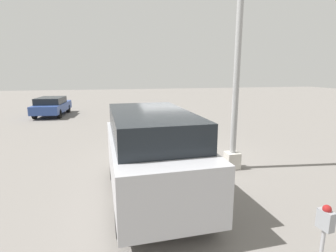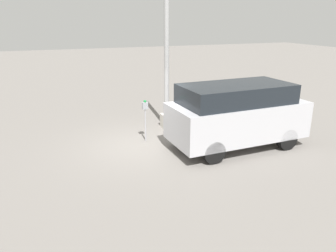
{
  "view_description": "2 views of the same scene",
  "coord_description": "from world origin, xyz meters",
  "px_view_note": "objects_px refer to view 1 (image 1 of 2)",
  "views": [
    {
      "loc": [
        9.24,
        -2.26,
        3.2
      ],
      "look_at": [
        0.3,
        -0.3,
        1.29
      ],
      "focal_mm": 28.0,
      "sensor_mm": 36.0,
      "label": 1
    },
    {
      "loc": [
        -3.12,
        -10.47,
        4.32
      ],
      "look_at": [
        0.53,
        -1.05,
        0.98
      ],
      "focal_mm": 35.0,
      "sensor_mm": 36.0,
      "label": 2
    }
  ],
  "objects_px": {
    "parking_meter_far": "(324,234)",
    "parking_meter_near": "(185,129)",
    "parked_van": "(152,152)",
    "lamp_post": "(236,94)",
    "car_distant": "(52,106)"
  },
  "relations": [
    {
      "from": "parking_meter_far",
      "to": "lamp_post",
      "type": "bearing_deg",
      "value": 158.76
    },
    {
      "from": "lamp_post",
      "to": "parked_van",
      "type": "relative_size",
      "value": 1.36
    },
    {
      "from": "parking_meter_near",
      "to": "lamp_post",
      "type": "xyz_separation_m",
      "value": [
        1.31,
        1.27,
        1.35
      ]
    },
    {
      "from": "parked_van",
      "to": "car_distant",
      "type": "xyz_separation_m",
      "value": [
        -14.26,
        -5.22,
        -0.47
      ]
    },
    {
      "from": "lamp_post",
      "to": "car_distant",
      "type": "height_order",
      "value": "lamp_post"
    },
    {
      "from": "parking_meter_far",
      "to": "parking_meter_near",
      "type": "bearing_deg",
      "value": 172.5
    },
    {
      "from": "lamp_post",
      "to": "parked_van",
      "type": "height_order",
      "value": "lamp_post"
    },
    {
      "from": "car_distant",
      "to": "lamp_post",
      "type": "bearing_deg",
      "value": -142.89
    },
    {
      "from": "parking_meter_near",
      "to": "parked_van",
      "type": "height_order",
      "value": "parked_van"
    },
    {
      "from": "parking_meter_near",
      "to": "parked_van",
      "type": "distance_m",
      "value": 3.23
    },
    {
      "from": "parking_meter_near",
      "to": "lamp_post",
      "type": "bearing_deg",
      "value": 36.67
    },
    {
      "from": "parking_meter_far",
      "to": "car_distant",
      "type": "height_order",
      "value": "parking_meter_far"
    },
    {
      "from": "parking_meter_near",
      "to": "parked_van",
      "type": "bearing_deg",
      "value": -38.59
    },
    {
      "from": "parking_meter_far",
      "to": "parked_van",
      "type": "bearing_deg",
      "value": -163.45
    },
    {
      "from": "parked_van",
      "to": "car_distant",
      "type": "distance_m",
      "value": 15.19
    }
  ]
}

